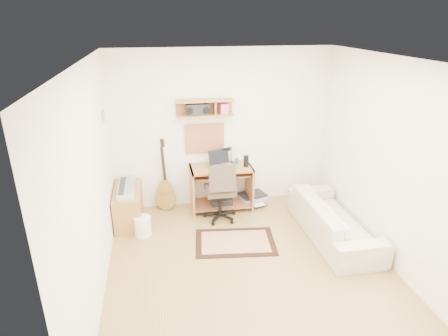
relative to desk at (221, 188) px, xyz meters
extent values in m
cube|color=#A27E43|center=(0.07, -1.73, -0.38)|extent=(3.60, 4.00, 0.01)
cube|color=white|center=(0.07, -1.73, 2.23)|extent=(3.60, 4.00, 0.01)
cube|color=white|center=(0.07, 0.28, 0.93)|extent=(3.60, 0.01, 2.60)
cube|color=white|center=(-1.73, -1.73, 0.93)|extent=(0.01, 4.00, 2.60)
cube|color=white|center=(1.88, -1.73, 0.93)|extent=(0.01, 4.00, 2.60)
cube|color=#AF753D|center=(-0.23, 0.15, 1.32)|extent=(0.90, 0.25, 0.26)
cube|color=tan|center=(-0.23, 0.25, 0.79)|extent=(0.64, 0.03, 0.49)
cube|color=#4C8CBF|center=(-1.71, -0.23, 1.34)|extent=(0.02, 0.20, 0.15)
cylinder|color=black|center=(0.40, -0.05, 0.47)|extent=(0.08, 0.08, 0.19)
cylinder|color=#314A93|center=(0.28, 0.10, 0.42)|extent=(0.06, 0.06, 0.09)
cube|color=black|center=(-0.35, 0.15, 1.30)|extent=(0.35, 0.16, 0.18)
cube|color=beige|center=(0.01, -1.08, -0.37)|extent=(1.22, 0.89, 0.02)
cube|color=#AF753D|center=(-1.51, -0.18, -0.10)|extent=(0.40, 0.90, 0.55)
cube|color=#B2B5BA|center=(-1.51, -0.18, 0.21)|extent=(0.24, 0.77, 0.07)
cylinder|color=white|center=(-1.29, -0.63, -0.23)|extent=(0.30, 0.30, 0.29)
cube|color=#A5A8AA|center=(0.56, 0.09, -0.29)|extent=(0.53, 0.47, 0.17)
imported|color=beige|center=(1.45, -1.16, 0.00)|extent=(0.55, 1.89, 0.74)
camera|label=1|loc=(-1.00, -5.67, 2.65)|focal=30.59mm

